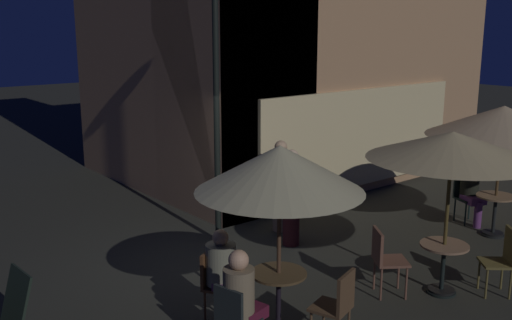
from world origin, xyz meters
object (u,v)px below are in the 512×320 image
object	(u,v)px
cafe_table_2	(495,208)
patio_umbrella_2	(503,121)
cafe_chair_4	(384,256)
patron_seated_2	(471,187)
street_lamp_near_corner	(215,41)
patron_seated_0	(242,296)
patio_umbrella_0	(280,169)
patron_seated_1	(225,269)
cafe_table_0	(279,290)
patron_standing_4	(280,185)
patron_standing_3	(291,197)
cafe_table_1	(443,259)
cafe_chair_0	(234,317)
cafe_chair_5	(466,193)
cafe_chair_2	(215,279)
cafe_chair_1	(338,303)
cafe_chair_3	(503,256)
patio_umbrella_1	(452,146)

from	to	relation	value
cafe_table_2	patio_umbrella_2	size ratio (longest dim) A/B	0.29
cafe_chair_4	patron_seated_2	xyz separation A→B (m)	(3.61, 0.90, 0.14)
cafe_chair_4	patron_seated_2	size ratio (longest dim) A/B	0.74
street_lamp_near_corner	patron_seated_0	size ratio (longest dim) A/B	3.72
patio_umbrella_0	patron_seated_1	world-z (taller)	patio_umbrella_0
cafe_table_0	patron_standing_4	size ratio (longest dim) A/B	0.46
patio_umbrella_2	patio_umbrella_0	bearing A→B (deg)	-178.65
cafe_chair_4	patron_standing_3	xyz separation A→B (m)	(0.29, 2.19, 0.26)
cafe_table_1	cafe_chair_0	world-z (taller)	cafe_chair_0
patio_umbrella_0	cafe_chair_5	world-z (taller)	patio_umbrella_0
patron_seated_2	cafe_chair_4	bearing A→B (deg)	-54.12
cafe_chair_2	cafe_chair_4	world-z (taller)	cafe_chair_4
patio_umbrella_2	cafe_chair_5	world-z (taller)	patio_umbrella_2
cafe_table_1	patio_umbrella_2	size ratio (longest dim) A/B	0.28
cafe_table_0	cafe_chair_0	world-z (taller)	cafe_chair_0
cafe_chair_0	patio_umbrella_0	bearing A→B (deg)	-0.00
cafe_table_2	patron_standing_4	xyz separation A→B (m)	(-2.74, 2.57, 0.33)
street_lamp_near_corner	patio_umbrella_2	size ratio (longest dim) A/B	1.86
patron_seated_1	patron_standing_4	world-z (taller)	patron_standing_4
street_lamp_near_corner	cafe_chair_4	bearing A→B (deg)	-79.66
cafe_table_0	cafe_chair_5	xyz separation A→B (m)	(5.43, 0.88, 0.01)
cafe_table_0	patio_umbrella_2	distance (m)	5.35
patron_seated_1	cafe_chair_1	bearing A→B (deg)	-5.32
patron_seated_2	patron_standing_3	bearing A→B (deg)	-89.36
cafe_chair_3	patron_seated_1	xyz separation A→B (m)	(-3.38, 1.79, 0.13)
patio_umbrella_1	patron_standing_4	world-z (taller)	patio_umbrella_1
patron_seated_0	patron_seated_1	xyz separation A→B (m)	(0.33, 0.77, -0.04)
cafe_chair_1	cafe_chair_5	bearing A→B (deg)	-91.13
patio_umbrella_1	patron_seated_0	size ratio (longest dim) A/B	1.79
patio_umbrella_2	patron_seated_0	size ratio (longest dim) A/B	2.00
patron_seated_0	street_lamp_near_corner	bearing A→B (deg)	46.31
patio_umbrella_1	cafe_chair_3	xyz separation A→B (m)	(0.60, -0.53, -1.51)
street_lamp_near_corner	cafe_chair_5	xyz separation A→B (m)	(4.23, -2.06, -2.83)
patio_umbrella_1	cafe_chair_0	xyz separation A→B (m)	(-3.24, 0.46, -1.54)
cafe_table_1	cafe_table_2	world-z (taller)	cafe_table_2
street_lamp_near_corner	cafe_chair_3	distance (m)	5.30
cafe_chair_3	patron_seated_0	size ratio (longest dim) A/B	0.74
street_lamp_near_corner	patio_umbrella_0	size ratio (longest dim) A/B	2.06
cafe_table_1	patron_standing_3	bearing A→B (deg)	98.17
cafe_table_0	patio_umbrella_1	size ratio (longest dim) A/B	0.34
cafe_chair_0	cafe_chair_1	size ratio (longest dim) A/B	0.94
cafe_chair_3	patron_standing_4	distance (m)	3.92
patio_umbrella_1	cafe_chair_3	bearing A→B (deg)	-41.72
cafe_table_2	cafe_chair_1	size ratio (longest dim) A/B	0.77
cafe_table_1	cafe_chair_5	xyz separation A→B (m)	(2.99, 1.51, 0.05)
cafe_table_0	cafe_table_1	world-z (taller)	cafe_table_0
street_lamp_near_corner	cafe_table_0	size ratio (longest dim) A/B	6.18
patron_standing_4	cafe_table_2	bearing A→B (deg)	-96.22
cafe_table_0	cafe_chair_1	xyz separation A→B (m)	(0.24, -0.73, 0.05)
street_lamp_near_corner	patron_standing_3	size ratio (longest dim) A/B	2.88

